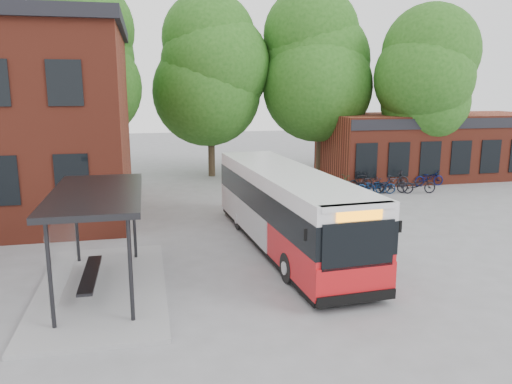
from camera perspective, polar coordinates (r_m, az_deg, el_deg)
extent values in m
plane|color=slate|center=(16.25, -0.67, -8.46)|extent=(100.00, 100.00, 0.00)
imported|color=#133E1E|center=(27.52, 9.43, 0.87)|extent=(1.93, 1.27, 0.96)
imported|color=black|center=(28.29, 11.86, 1.18)|extent=(1.83, 1.01, 1.06)
imported|color=navy|center=(27.60, 12.99, 0.67)|extent=(1.67, 0.59, 0.88)
imported|color=black|center=(27.63, 12.80, 0.84)|extent=(1.74, 0.76, 1.01)
imported|color=#0D2245|center=(27.76, 13.99, 0.70)|extent=(1.77, 0.93, 0.89)
imported|color=black|center=(28.11, 15.45, 0.86)|extent=(1.69, 0.68, 0.99)
imported|color=black|center=(28.43, 18.13, 0.80)|extent=(1.91, 0.86, 0.97)
imported|color=black|center=(29.85, 15.52, 1.50)|extent=(1.74, 0.79, 1.01)
imported|color=#050E43|center=(30.84, 19.17, 1.54)|extent=(1.81, 0.66, 0.95)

